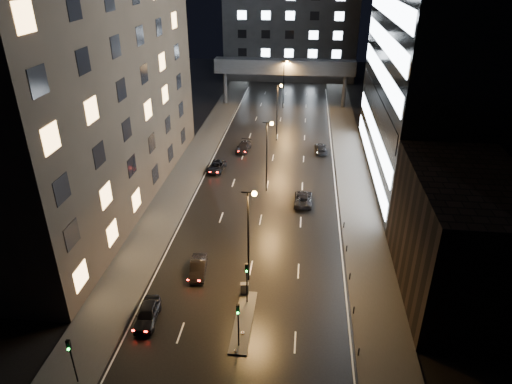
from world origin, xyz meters
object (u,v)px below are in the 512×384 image
car_away_b (198,268)px  car_away_d (243,147)px  car_toward_b (321,148)px  utility_cabinet (245,288)px  car_toward_a (303,199)px  car_away_a (147,314)px  car_away_c (216,167)px

car_away_b → car_away_d: bearing=82.9°
car_toward_b → utility_cabinet: 38.51m
car_away_b → car_toward_a: size_ratio=0.88×
car_away_a → car_toward_a: (13.49, 23.74, -0.08)m
car_away_a → car_away_c: bearing=84.6°
car_away_b → car_away_a: bearing=-119.4°
car_toward_b → utility_cabinet: car_toward_b is taller
car_away_a → car_toward_a: car_away_a is taller
car_toward_a → utility_cabinet: size_ratio=4.32×
car_away_b → utility_cabinet: size_ratio=3.80×
car_away_d → utility_cabinet: 37.05m
car_away_a → car_away_c: 32.77m
car_away_c → utility_cabinet: car_away_c is taller
car_away_b → car_toward_b: 37.29m
utility_cabinet → car_toward_a: bearing=65.8°
car_toward_a → utility_cabinet: bearing=75.5°
car_toward_a → car_away_d: bearing=-58.3°
car_away_a → utility_cabinet: car_away_a is taller
car_away_b → car_toward_a: bearing=50.5°
utility_cabinet → car_toward_b: bearing=69.4°
car_away_b → car_toward_a: (10.49, 16.46, -0.03)m
car_away_c → car_toward_b: size_ratio=1.00×
car_away_a → car_toward_b: bearing=63.8°
car_away_b → car_toward_a: 19.52m
car_away_a → car_toward_b: 45.17m
car_toward_b → car_away_a: bearing=66.1°
car_toward_b → car_away_c: bearing=27.4°
car_away_a → car_toward_b: (16.11, 42.20, -0.08)m
car_away_d → utility_cabinet: bearing=-76.3°
car_away_d → car_toward_b: (13.00, 1.00, -0.02)m
car_away_c → car_toward_a: bearing=-27.9°
car_away_d → car_toward_a: bearing=-53.4°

